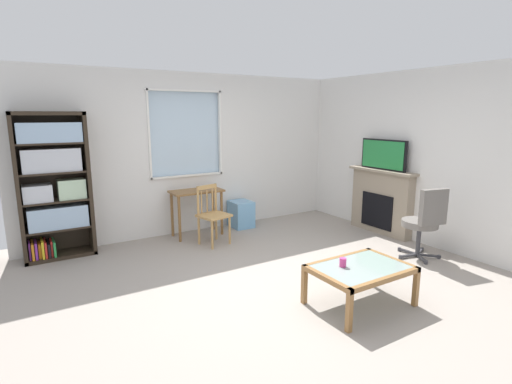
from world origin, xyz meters
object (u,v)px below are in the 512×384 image
desk_under_window (197,199)px  office_chair (425,220)px  bookshelf (53,182)px  fireplace (381,201)px  tv (383,155)px  plastic_drawer_unit (241,214)px  sippy_cup (343,262)px  coffee_table (361,271)px  wooden_chair (212,214)px

desk_under_window → office_chair: (2.20, -2.61, -0.05)m
bookshelf → office_chair: bookshelf is taller
fireplace → tv: size_ratio=1.42×
plastic_drawer_unit → sippy_cup: 3.10m
fireplace → office_chair: 1.25m
desk_under_window → tv: bearing=-28.7°
sippy_cup → coffee_table: bearing=-29.6°
tv → wooden_chair: bearing=160.3°
office_chair → wooden_chair: bearing=136.1°
coffee_table → sippy_cup: size_ratio=11.04×
coffee_table → office_chair: bearing=15.8°
wooden_chair → tv: tv is taller
plastic_drawer_unit → coffee_table: bearing=-96.5°
bookshelf → desk_under_window: bearing=-3.0°
fireplace → office_chair: (-0.47, -1.15, 0.02)m
desk_under_window → fireplace: fireplace is taller
tv → sippy_cup: (-2.33, -1.54, -0.84)m
desk_under_window → tv: tv is taller
bookshelf → desk_under_window: bookshelf is taller
desk_under_window → plastic_drawer_unit: size_ratio=1.79×
plastic_drawer_unit → tv: tv is taller
bookshelf → fireplace: size_ratio=1.61×
wooden_chair → plastic_drawer_unit: (0.82, 0.56, -0.23)m
bookshelf → office_chair: 5.04m
fireplace → bookshelf: bearing=161.6°
bookshelf → fireplace: bookshelf is taller
fireplace → sippy_cup: (-2.35, -1.54, -0.07)m
sippy_cup → wooden_chair: bearing=96.7°
desk_under_window → office_chair: bearing=-49.8°
office_chair → tv: bearing=68.4°
bookshelf → office_chair: bearing=-32.7°
plastic_drawer_unit → coffee_table: 3.16m
wooden_chair → plastic_drawer_unit: wooden_chair is taller
bookshelf → wooden_chair: 2.22m
fireplace → coffee_table: size_ratio=1.25×
wooden_chair → coffee_table: (0.46, -2.58, -0.10)m
fireplace → plastic_drawer_unit: bearing=140.6°
desk_under_window → fireplace: size_ratio=0.67×
sippy_cup → tv: bearing=33.5°
office_chair → coffee_table: (-1.71, -0.49, -0.19)m
plastic_drawer_unit → tv: size_ratio=0.53×
bookshelf → coffee_table: size_ratio=2.00×
wooden_chair → sippy_cup: size_ratio=10.00×
coffee_table → sippy_cup: sippy_cup is taller
desk_under_window → wooden_chair: size_ratio=0.92×
office_chair → coffee_table: office_chair is taller
plastic_drawer_unit → office_chair: size_ratio=0.46×
desk_under_window → office_chair: size_ratio=0.83×
desk_under_window → wooden_chair: bearing=-86.3°
bookshelf → sippy_cup: size_ratio=22.12×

